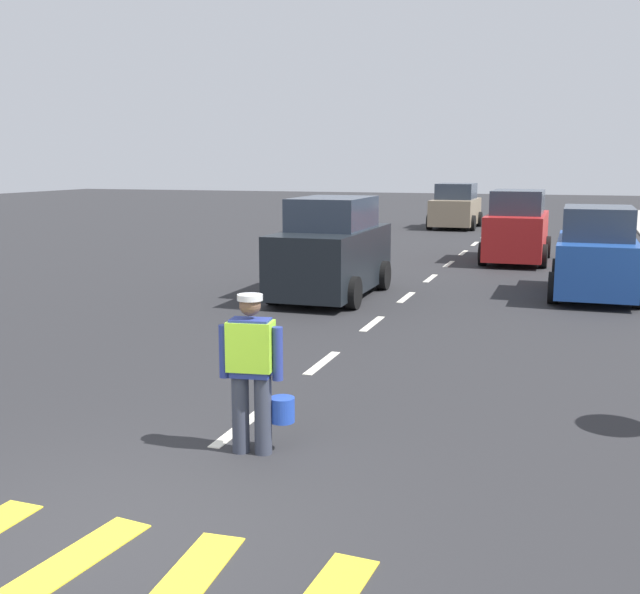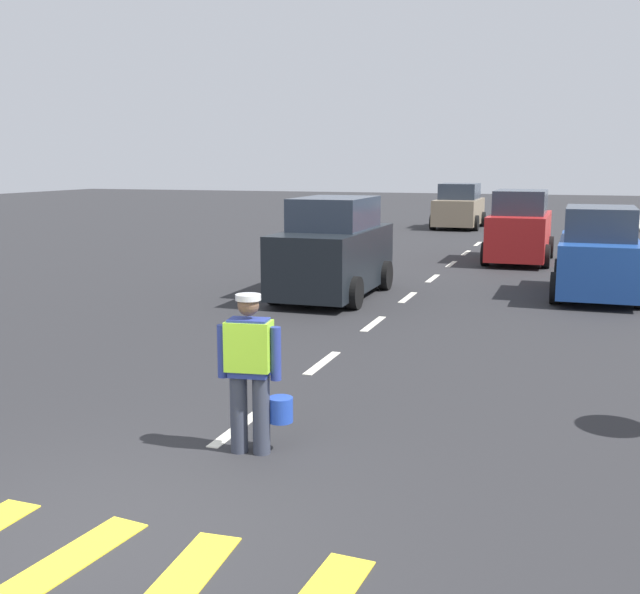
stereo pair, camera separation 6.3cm
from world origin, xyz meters
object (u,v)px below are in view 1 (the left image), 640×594
car_oncoming_lead (332,251)px  car_outgoing_far (517,229)px  road_worker (253,366)px  car_oncoming_third (456,207)px  car_parked_far (596,255)px

car_oncoming_lead → car_outgoing_far: 8.35m
car_oncoming_lead → car_outgoing_far: bearing=65.7°
road_worker → car_oncoming_lead: bearing=102.6°
car_outgoing_far → car_oncoming_third: bearing=107.2°
road_worker → car_oncoming_lead: size_ratio=0.40×
car_parked_far → car_outgoing_far: bearing=110.3°
car_outgoing_far → car_parked_far: size_ratio=1.05×
road_worker → car_outgoing_far: 16.96m
car_outgoing_far → car_oncoming_lead: bearing=-114.3°
car_oncoming_third → car_oncoming_lead: bearing=-89.7°
car_oncoming_lead → car_outgoing_far: size_ratio=1.04×
car_outgoing_far → road_worker: bearing=-94.6°
road_worker → car_oncoming_third: size_ratio=0.43×
car_oncoming_lead → road_worker: bearing=-77.4°
car_outgoing_far → car_oncoming_third: (-3.55, 11.46, -0.06)m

